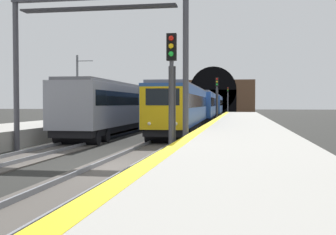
# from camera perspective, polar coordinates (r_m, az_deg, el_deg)

# --- Properties ---
(ground_plane) EXTENTS (320.00, 320.00, 0.00)m
(ground_plane) POSITION_cam_1_polar(r_m,az_deg,el_deg) (15.90, -6.92, -6.76)
(ground_plane) COLOR black
(platform_right) EXTENTS (112.00, 4.90, 0.99)m
(platform_right) POSITION_cam_1_polar(r_m,az_deg,el_deg) (15.18, 9.97, -5.31)
(platform_right) COLOR #9E9B93
(platform_right) RESTS_ON ground_plane
(platform_right_edge_strip) EXTENTS (112.00, 0.50, 0.01)m
(platform_right_edge_strip) POSITION_cam_1_polar(r_m,az_deg,el_deg) (15.28, 1.68, -3.37)
(platform_right_edge_strip) COLOR yellow
(platform_right_edge_strip) RESTS_ON platform_right
(track_main_line) EXTENTS (160.00, 2.66, 0.21)m
(track_main_line) POSITION_cam_1_polar(r_m,az_deg,el_deg) (15.90, -6.92, -6.61)
(track_main_line) COLOR #4C4742
(track_main_line) RESTS_ON ground_plane
(train_main_approaching) EXTENTS (56.05, 3.15, 3.75)m
(train_main_approaching) POSITION_cam_1_polar(r_m,az_deg,el_deg) (51.55, 4.70, 1.61)
(train_main_approaching) COLOR #264C99
(train_main_approaching) RESTS_ON ground_plane
(train_adjacent_platform) EXTENTS (39.03, 3.12, 4.77)m
(train_adjacent_platform) POSITION_cam_1_polar(r_m,az_deg,el_deg) (42.17, -3.04, 1.66)
(train_adjacent_platform) COLOR gray
(train_adjacent_platform) RESTS_ON ground_plane
(railway_signal_near) EXTENTS (0.39, 0.38, 5.10)m
(railway_signal_near) POSITION_cam_1_polar(r_m,az_deg,el_deg) (16.58, 0.49, 4.33)
(railway_signal_near) COLOR #38383D
(railway_signal_near) RESTS_ON ground_plane
(railway_signal_mid) EXTENTS (0.39, 0.38, 5.34)m
(railway_signal_mid) POSITION_cam_1_polar(r_m,az_deg,el_deg) (48.24, 6.57, 2.87)
(railway_signal_mid) COLOR #38383D
(railway_signal_mid) RESTS_ON ground_plane
(railway_signal_far) EXTENTS (0.39, 0.38, 5.83)m
(railway_signal_far) POSITION_cam_1_polar(r_m,az_deg,el_deg) (89.25, 8.02, 2.58)
(railway_signal_far) COLOR #4C4C54
(railway_signal_far) RESTS_ON ground_plane
(overhead_signal_gantry) EXTENTS (0.70, 8.95, 7.83)m
(overhead_signal_gantry) POSITION_cam_1_polar(r_m,az_deg,el_deg) (21.45, -9.40, 11.22)
(overhead_signal_gantry) COLOR #3F3F47
(overhead_signal_gantry) RESTS_ON ground_plane
(tunnel_portal) EXTENTS (2.39, 20.88, 11.71)m
(tunnel_portal) POSITION_cam_1_polar(r_m,az_deg,el_deg) (108.93, 6.09, 2.85)
(tunnel_portal) COLOR brown
(tunnel_portal) RESTS_ON ground_plane
(catenary_mast_far) EXTENTS (0.22, 1.81, 7.39)m
(catenary_mast_far) POSITION_cam_1_polar(r_m,az_deg,el_deg) (45.23, -12.01, 3.62)
(catenary_mast_far) COLOR #595B60
(catenary_mast_far) RESTS_ON ground_plane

